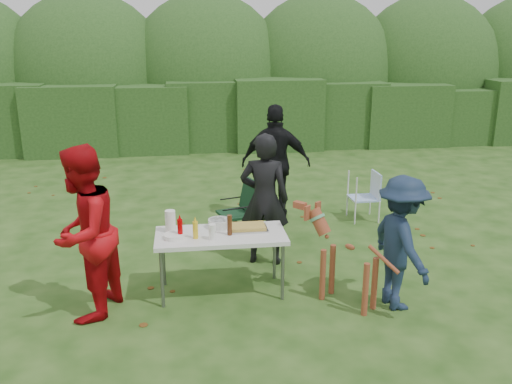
{
  "coord_description": "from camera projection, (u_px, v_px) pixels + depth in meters",
  "views": [
    {
      "loc": [
        -0.71,
        -5.91,
        3.01
      ],
      "look_at": [
        0.18,
        0.66,
        1.0
      ],
      "focal_mm": 38.0,
      "sensor_mm": 36.0,
      "label": 1
    }
  ],
  "objects": [
    {
      "name": "pasta_bowl",
      "position": [
        219.0,
        223.0,
        6.43
      ],
      "size": [
        0.26,
        0.26,
        0.1
      ],
      "primitive_type": "cylinder",
      "color": "silver",
      "rests_on": "folding_table"
    },
    {
      "name": "ground",
      "position": [
        249.0,
        287.0,
        6.57
      ],
      "size": [
        80.0,
        80.0,
        0.0
      ],
      "primitive_type": "plane",
      "color": "#1E4211"
    },
    {
      "name": "shrub_backdrop",
      "position": [
        207.0,
        80.0,
        15.21
      ],
      "size": [
        20.0,
        2.6,
        3.2
      ],
      "primitive_type": "ellipsoid",
      "color": "#3D6628",
      "rests_on": "ground"
    },
    {
      "name": "ketchup_bottle",
      "position": [
        180.0,
        229.0,
        6.09
      ],
      "size": [
        0.06,
        0.06,
        0.22
      ],
      "primitive_type": "cylinder",
      "color": "#AB0003",
      "rests_on": "folding_table"
    },
    {
      "name": "plate_stack",
      "position": [
        174.0,
        236.0,
        6.1
      ],
      "size": [
        0.24,
        0.24,
        0.05
      ],
      "primitive_type": "cylinder",
      "color": "white",
      "rests_on": "folding_table"
    },
    {
      "name": "camping_chair",
      "position": [
        237.0,
        210.0,
        7.94
      ],
      "size": [
        0.7,
        0.7,
        0.9
      ],
      "primitive_type": null,
      "rotation": [
        0.0,
        0.0,
        3.44
      ],
      "color": "#12321B",
      "rests_on": "ground"
    },
    {
      "name": "dog",
      "position": [
        349.0,
        261.0,
        6.02
      ],
      "size": [
        1.07,
        1.13,
        1.06
      ],
      "primitive_type": null,
      "rotation": [
        0.0,
        0.0,
        2.29
      ],
      "color": "brown",
      "rests_on": "ground"
    },
    {
      "name": "food_tray",
      "position": [
        248.0,
        229.0,
        6.37
      ],
      "size": [
        0.45,
        0.3,
        0.02
      ],
      "primitive_type": "cube",
      "color": "#B7B7BA",
      "rests_on": "folding_table"
    },
    {
      "name": "paper_towel_roll",
      "position": [
        170.0,
        221.0,
        6.26
      ],
      "size": [
        0.12,
        0.12,
        0.26
      ],
      "primitive_type": "cylinder",
      "color": "white",
      "rests_on": "folding_table"
    },
    {
      "name": "child",
      "position": [
        401.0,
        243.0,
        5.92
      ],
      "size": [
        0.7,
        1.05,
        1.51
      ],
      "primitive_type": "imported",
      "rotation": [
        0.0,
        0.0,
        1.72
      ],
      "color": "#182840",
      "rests_on": "ground"
    },
    {
      "name": "beer_bottle",
      "position": [
        230.0,
        225.0,
        6.17
      ],
      "size": [
        0.06,
        0.06,
        0.24
      ],
      "primitive_type": "cylinder",
      "color": "#47230F",
      "rests_on": "folding_table"
    },
    {
      "name": "lawn_chair",
      "position": [
        364.0,
        196.0,
        8.79
      ],
      "size": [
        0.48,
        0.48,
        0.8
      ],
      "primitive_type": null,
      "rotation": [
        0.0,
        0.0,
        3.17
      ],
      "color": "#4883E1",
      "rests_on": "ground"
    },
    {
      "name": "focaccia_bread",
      "position": [
        248.0,
        226.0,
        6.36
      ],
      "size": [
        0.4,
        0.26,
        0.04
      ],
      "primitive_type": "cube",
      "color": "gold",
      "rests_on": "food_tray"
    },
    {
      "name": "person_cook",
      "position": [
        264.0,
        199.0,
        7.04
      ],
      "size": [
        0.73,
        0.57,
        1.75
      ],
      "primitive_type": "imported",
      "rotation": [
        0.0,
        0.0,
        2.88
      ],
      "color": "black",
      "rests_on": "ground"
    },
    {
      "name": "person_red_jacket",
      "position": [
        83.0,
        234.0,
        5.68
      ],
      "size": [
        0.97,
        1.1,
        1.89
      ],
      "primitive_type": "imported",
      "rotation": [
        0.0,
        0.0,
        -1.9
      ],
      "color": "#B0090F",
      "rests_on": "ground"
    },
    {
      "name": "folding_table",
      "position": [
        221.0,
        238.0,
        6.25
      ],
      "size": [
        1.5,
        0.7,
        0.74
      ],
      "color": "silver",
      "rests_on": "ground"
    },
    {
      "name": "mustard_bottle",
      "position": [
        195.0,
        230.0,
        6.07
      ],
      "size": [
        0.06,
        0.06,
        0.2
      ],
      "primitive_type": "cylinder",
      "color": "gold",
      "rests_on": "folding_table"
    },
    {
      "name": "cup_stack",
      "position": [
        212.0,
        232.0,
        6.04
      ],
      "size": [
        0.08,
        0.08,
        0.18
      ],
      "primitive_type": "cylinder",
      "color": "white",
      "rests_on": "folding_table"
    },
    {
      "name": "person_black_puffy",
      "position": [
        276.0,
        163.0,
        8.67
      ],
      "size": [
        1.17,
        0.67,
        1.88
      ],
      "primitive_type": "imported",
      "rotation": [
        0.0,
        0.0,
        2.94
      ],
      "color": "black",
      "rests_on": "ground"
    },
    {
      "name": "hedge_row",
      "position": [
        211.0,
        116.0,
        13.91
      ],
      "size": [
        22.0,
        1.4,
        1.7
      ],
      "primitive_type": "cube",
      "color": "#23471C",
      "rests_on": "ground"
    }
  ]
}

